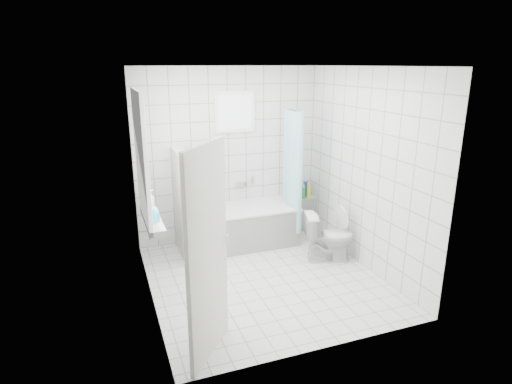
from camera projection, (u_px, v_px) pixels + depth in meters
name	position (u px, v px, depth m)	size (l,w,h in m)	color
ground	(264.00, 278.00, 5.45)	(3.00, 3.00, 0.00)	white
ceiling	(266.00, 66.00, 4.70)	(3.00, 3.00, 0.00)	white
wall_back	(229.00, 156.00, 6.42)	(2.80, 0.02, 2.60)	white
wall_front	(328.00, 222.00, 3.73)	(2.80, 0.02, 2.60)	white
wall_left	(144.00, 192.00, 4.61)	(0.02, 3.00, 2.60)	white
wall_right	(365.00, 170.00, 5.54)	(0.02, 3.00, 2.60)	white
window_left	(144.00, 159.00, 4.81)	(0.01, 0.90, 1.40)	white
window_back	(235.00, 112.00, 6.23)	(0.50, 0.01, 0.50)	white
window_sill	(152.00, 220.00, 5.04)	(0.18, 1.02, 0.08)	white
door	(208.00, 255.00, 3.78)	(0.04, 0.80, 2.00)	silver
bathtub	(242.00, 226.00, 6.40)	(1.62, 0.77, 0.58)	white
partition_wall	(183.00, 204.00, 5.94)	(0.15, 0.85, 1.50)	white
tiled_ledge	(303.00, 213.00, 7.02)	(0.40, 0.24, 0.55)	white
toilet	(329.00, 237.00, 5.87)	(0.38, 0.67, 0.68)	silver
curtain_rod	(291.00, 109.00, 6.14)	(0.02, 0.02, 0.80)	silver
shower_curtain	(293.00, 172.00, 6.28)	(0.14, 0.48, 1.78)	#48C6D6
tub_faucet	(241.00, 184.00, 6.58)	(0.18, 0.06, 0.06)	silver
sill_bottles	(152.00, 207.00, 5.01)	(0.19, 0.42, 0.29)	#37DCFA
ledge_bottles	(305.00, 191.00, 6.88)	(0.17, 0.19, 0.25)	#18923A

